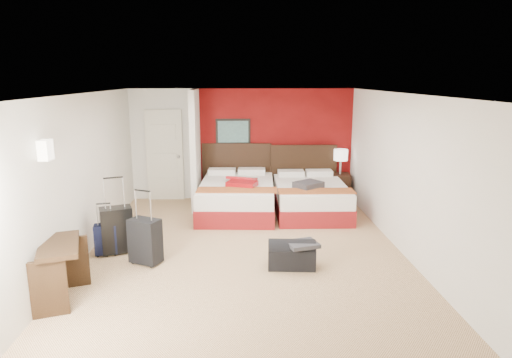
{
  "coord_description": "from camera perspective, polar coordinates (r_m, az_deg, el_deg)",
  "views": [
    {
      "loc": [
        -0.12,
        -6.82,
        2.74
      ],
      "look_at": [
        0.21,
        0.8,
        1.0
      ],
      "focal_mm": 31.36,
      "sensor_mm": 36.0,
      "label": 1
    }
  ],
  "objects": [
    {
      "name": "ground",
      "position": [
        7.35,
        -1.4,
        -9.04
      ],
      "size": [
        6.5,
        6.5,
        0.0
      ],
      "primitive_type": "plane",
      "color": "#D8B485",
      "rests_on": "ground"
    },
    {
      "name": "room_walls",
      "position": [
        8.47,
        -11.18,
        2.52
      ],
      "size": [
        5.02,
        6.52,
        2.5
      ],
      "color": "white",
      "rests_on": "ground"
    },
    {
      "name": "red_accent_panel",
      "position": [
        10.2,
        2.45,
        4.43
      ],
      "size": [
        3.5,
        0.04,
        2.5
      ],
      "primitive_type": "cube",
      "color": "maroon",
      "rests_on": "ground"
    },
    {
      "name": "partition_wall",
      "position": [
        9.59,
        -7.74,
        3.79
      ],
      "size": [
        0.12,
        1.2,
        2.5
      ],
      "primitive_type": "cube",
      "color": "silver",
      "rests_on": "ground"
    },
    {
      "name": "entry_door",
      "position": [
        10.29,
        -11.57,
        2.99
      ],
      "size": [
        0.82,
        0.06,
        2.05
      ],
      "primitive_type": "cube",
      "color": "silver",
      "rests_on": "ground"
    },
    {
      "name": "bed_left",
      "position": [
        9.19,
        -2.42,
        -2.43
      ],
      "size": [
        1.62,
        2.22,
        0.64
      ],
      "primitive_type": "cube",
      "rotation": [
        0.0,
        0.0,
        -0.06
      ],
      "color": "white",
      "rests_on": "ground"
    },
    {
      "name": "bed_right",
      "position": [
        9.26,
        6.96,
        -2.49
      ],
      "size": [
        1.46,
        2.06,
        0.61
      ],
      "primitive_type": "cube",
      "rotation": [
        0.0,
        0.0,
        -0.02
      ],
      "color": "silver",
      "rests_on": "ground"
    },
    {
      "name": "red_suitcase_open",
      "position": [
        9.0,
        -1.81,
        -0.32
      ],
      "size": [
        0.8,
        0.93,
        0.1
      ],
      "primitive_type": "cube",
      "rotation": [
        0.0,
        0.0,
        -0.35
      ],
      "color": "#A00D14",
      "rests_on": "bed_left"
    },
    {
      "name": "jacket_bundle",
      "position": [
        8.87,
        6.7,
        -0.73
      ],
      "size": [
        0.64,
        0.62,
        0.12
      ],
      "primitive_type": "cube",
      "rotation": [
        0.0,
        0.0,
        0.63
      ],
      "color": "#3D3D42",
      "rests_on": "bed_right"
    },
    {
      "name": "nightstand",
      "position": [
        10.28,
        10.59,
        -1.05
      ],
      "size": [
        0.49,
        0.49,
        0.62
      ],
      "primitive_type": "cube",
      "rotation": [
        0.0,
        0.0,
        -0.1
      ],
      "color": "black",
      "rests_on": "ground"
    },
    {
      "name": "table_lamp",
      "position": [
        10.16,
        10.73,
        2.18
      ],
      "size": [
        0.37,
        0.37,
        0.56
      ],
      "primitive_type": "cylinder",
      "rotation": [
        0.0,
        0.0,
        0.2
      ],
      "color": "silver",
      "rests_on": "nightstand"
    },
    {
      "name": "suitcase_black",
      "position": [
        7.45,
        -17.32,
        -6.39
      ],
      "size": [
        0.55,
        0.45,
        0.72
      ],
      "primitive_type": "cube",
      "rotation": [
        0.0,
        0.0,
        0.35
      ],
      "color": "black",
      "rests_on": "ground"
    },
    {
      "name": "suitcase_charcoal",
      "position": [
        6.93,
        -13.93,
        -7.88
      ],
      "size": [
        0.53,
        0.45,
        0.66
      ],
      "primitive_type": "cube",
      "rotation": [
        0.0,
        0.0,
        -0.47
      ],
      "color": "black",
      "rests_on": "ground"
    },
    {
      "name": "suitcase_navy",
      "position": [
        7.46,
        -18.58,
        -7.47
      ],
      "size": [
        0.37,
        0.26,
        0.47
      ],
      "primitive_type": "cube",
      "rotation": [
        0.0,
        0.0,
        0.17
      ],
      "color": "black",
      "rests_on": "ground"
    },
    {
      "name": "duffel_bag",
      "position": [
        6.68,
        4.57,
        -9.76
      ],
      "size": [
        0.72,
        0.42,
        0.35
      ],
      "primitive_type": "cube",
      "rotation": [
        0.0,
        0.0,
        -0.08
      ],
      "color": "black",
      "rests_on": "ground"
    },
    {
      "name": "jacket_draped",
      "position": [
        6.58,
        5.96,
        -8.25
      ],
      "size": [
        0.51,
        0.46,
        0.06
      ],
      "primitive_type": "cube",
      "rotation": [
        0.0,
        0.0,
        0.28
      ],
      "color": "#38383D",
      "rests_on": "duffel_bag"
    },
    {
      "name": "desk",
      "position": [
        6.15,
        -23.57,
        -10.84
      ],
      "size": [
        0.71,
        1.01,
        0.76
      ],
      "primitive_type": "cube",
      "rotation": [
        0.0,
        0.0,
        0.32
      ],
      "color": "black",
      "rests_on": "ground"
    }
  ]
}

